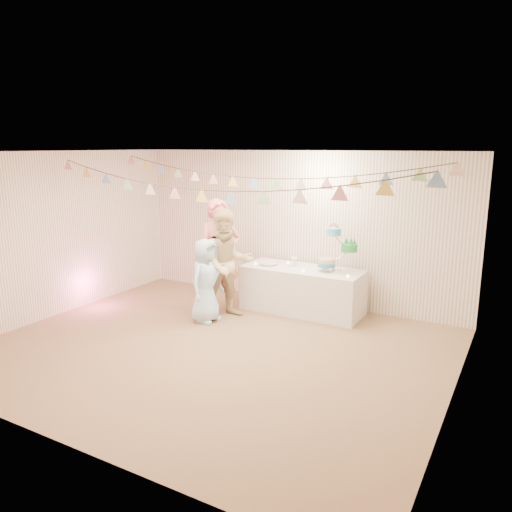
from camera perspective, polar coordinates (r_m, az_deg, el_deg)
The scene contains 23 objects.
floor at distance 6.86m, azimuth -4.81°, elevation -10.52°, with size 6.00×6.00×0.00m, color brown.
ceiling at distance 6.31m, azimuth -5.25°, elevation 11.75°, with size 6.00×6.00×0.00m, color white.
back_wall at distance 8.60m, azimuth 4.39°, elevation 3.26°, with size 6.00×6.00×0.00m, color white.
front_wall at distance 4.69m, azimuth -22.54°, elevation -5.59°, with size 6.00×6.00×0.00m, color white.
left_wall at distance 8.50m, azimuth -22.02°, elevation 2.26°, with size 5.00×5.00×0.00m, color white.
right_wall at distance 5.42m, azimuth 22.28°, elevation -3.19°, with size 5.00×5.00×0.00m, color white.
table at distance 8.22m, azimuth 5.33°, elevation -3.88°, with size 1.96×0.78×0.73m, color silver.
cake_stand at distance 7.89m, azimuth 9.24°, elevation 0.87°, with size 0.64×0.38×0.72m, color silver, non-canonical shape.
cake_bottom at distance 7.94m, azimuth 8.01°, elevation -1.02°, with size 0.31×0.31×0.15m, color teal, non-canonical shape.
cake_middle at distance 7.91m, azimuth 10.69°, elevation 0.83°, with size 0.27×0.27×0.22m, color green, non-canonical shape.
cake_top_tier at distance 7.83m, azimuth 8.82°, elevation 2.79°, with size 0.25×0.25×0.19m, color #47B8E1, non-canonical shape.
platter at distance 8.33m, azimuth 1.45°, elevation -0.81°, with size 0.30×0.30×0.02m, color white.
posy at distance 8.22m, azimuth 4.37°, elevation -0.50°, with size 0.15×0.15×0.17m, color white, non-canonical shape.
person_adult_a at distance 8.02m, azimuth -4.20°, elevation -0.09°, with size 0.68×0.45×1.87m, color #E27B76.
person_adult_b at distance 7.82m, azimuth -3.29°, elevation -0.93°, with size 0.84×0.65×1.73m, color #D4B882.
person_child at distance 7.70m, azimuth -5.72°, elevation -2.81°, with size 0.64×0.42×1.31m, color #B4E0FF.
bunting_back at distance 7.25m, azimuth -0.22°, elevation 9.92°, with size 5.60×1.10×0.40m, color pink, non-canonical shape.
bunting_front at distance 6.16m, azimuth -6.26°, elevation 9.10°, with size 5.60×0.90×0.36m, color #72A5E5, non-canonical shape.
tealight_0 at distance 8.34m, azimuth -0.06°, elevation -0.87°, with size 0.04×0.04×0.03m, color #FFD88C.
tealight_1 at distance 8.42m, azimuth 3.71°, elevation -0.76°, with size 0.04×0.04×0.03m, color #FFD88C.
tealight_2 at distance 7.89m, azimuth 5.40°, elevation -1.71°, with size 0.04×0.04×0.03m, color #FFD88C.
tealight_3 at distance 8.19m, azimuth 8.25°, elevation -1.25°, with size 0.04×0.04×0.03m, color #FFD88C.
tealight_4 at distance 7.67m, azimuth 10.45°, elevation -2.27°, with size 0.04×0.04×0.03m, color #FFD88C.
Camera 1 is at (3.57, -5.21, 2.68)m, focal length 35.00 mm.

